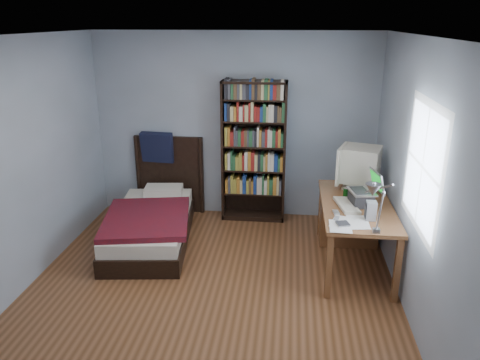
# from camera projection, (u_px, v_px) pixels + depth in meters

# --- Properties ---
(room) EXTENTS (4.20, 4.24, 2.50)m
(room) POSITION_uv_depth(u_px,v_px,m) (210.00, 176.00, 4.35)
(room) COLOR #59331A
(room) RESTS_ON ground
(desk) EXTENTS (0.75, 1.55, 0.73)m
(desk) POSITION_uv_depth(u_px,v_px,m) (350.00, 215.00, 5.59)
(desk) COLOR brown
(desk) RESTS_ON floor
(crt_monitor) EXTENTS (0.56, 0.52, 0.52)m
(crt_monitor) POSITION_uv_depth(u_px,v_px,m) (358.00, 165.00, 5.45)
(crt_monitor) COLOR #C0B79F
(crt_monitor) RESTS_ON desk
(laptop) EXTENTS (0.38, 0.37, 0.39)m
(laptop) POSITION_uv_depth(u_px,v_px,m) (363.00, 195.00, 5.02)
(laptop) COLOR #2D2D30
(laptop) RESTS_ON desk
(desk_lamp) EXTENTS (0.25, 0.55, 0.65)m
(desk_lamp) POSITION_uv_depth(u_px,v_px,m) (374.00, 195.00, 3.87)
(desk_lamp) COLOR #99999E
(desk_lamp) RESTS_ON desk
(keyboard) EXTENTS (0.26, 0.48, 0.04)m
(keyboard) POSITION_uv_depth(u_px,v_px,m) (347.00, 205.00, 5.01)
(keyboard) COLOR beige
(keyboard) RESTS_ON desk
(speaker) EXTENTS (0.10, 0.10, 0.19)m
(speaker) POSITION_uv_depth(u_px,v_px,m) (371.00, 211.00, 4.66)
(speaker) COLOR gray
(speaker) RESTS_ON desk
(soda_can) EXTENTS (0.06, 0.06, 0.11)m
(soda_can) POSITION_uv_depth(u_px,v_px,m) (346.00, 193.00, 5.25)
(soda_can) COLOR #07380C
(soda_can) RESTS_ON desk
(mouse) EXTENTS (0.06, 0.10, 0.03)m
(mouse) POSITION_uv_depth(u_px,v_px,m) (352.00, 192.00, 5.39)
(mouse) COLOR silver
(mouse) RESTS_ON desk
(phone_silver) EXTENTS (0.07, 0.12, 0.02)m
(phone_silver) POSITION_uv_depth(u_px,v_px,m) (336.00, 212.00, 4.83)
(phone_silver) COLOR #B1B0B5
(phone_silver) RESTS_ON desk
(phone_grey) EXTENTS (0.07, 0.10, 0.02)m
(phone_grey) POSITION_uv_depth(u_px,v_px,m) (336.00, 219.00, 4.68)
(phone_grey) COLOR gray
(phone_grey) RESTS_ON desk
(external_drive) EXTENTS (0.14, 0.14, 0.02)m
(external_drive) POSITION_uv_depth(u_px,v_px,m) (343.00, 224.00, 4.55)
(external_drive) COLOR gray
(external_drive) RESTS_ON desk
(bookshelf) EXTENTS (0.85, 0.30, 1.89)m
(bookshelf) POSITION_uv_depth(u_px,v_px,m) (254.00, 152.00, 6.25)
(bookshelf) COLOR black
(bookshelf) RESTS_ON floor
(bed) EXTENTS (1.17, 2.04, 1.16)m
(bed) POSITION_uv_depth(u_px,v_px,m) (153.00, 219.00, 5.85)
(bed) COLOR black
(bed) RESTS_ON floor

